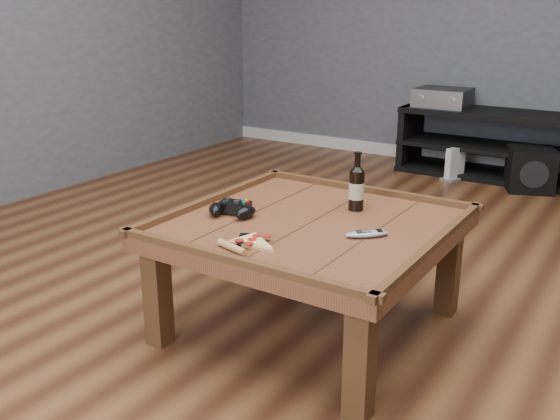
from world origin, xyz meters
The scene contains 12 objects.
ground centered at (0.00, 0.00, 0.00)m, with size 6.00×6.00×0.00m, color #3F2012.
baseboard centered at (0.00, 2.99, 0.05)m, with size 5.00×0.02×0.10m, color silver.
coffee_table centered at (0.00, 0.00, 0.39)m, with size 1.03×1.03×0.48m.
media_console centered at (0.00, 2.75, 0.25)m, with size 1.40×0.45×0.50m.
beer_bottle centered at (0.08, 0.23, 0.55)m, with size 0.06×0.06×0.24m.
game_controller centered at (-0.30, -0.10, 0.48)m, with size 0.21×0.17×0.06m.
pizza_slice centered at (-0.06, -0.33, 0.46)m, with size 0.20×0.27×0.03m.
smartphone centered at (-0.08, -0.31, 0.46)m, with size 0.10×0.12×0.01m.
remote_control centered at (0.25, -0.03, 0.46)m, with size 0.15×0.15×0.02m.
av_receiver centered at (-0.43, 2.74, 0.57)m, with size 0.40×0.34×0.14m.
subwoofer centered at (0.30, 2.54, 0.15)m, with size 0.39×0.39×0.30m.
game_console centered at (-0.22, 2.52, 0.11)m, with size 0.17×0.22×0.24m.
Camera 1 is at (1.12, -1.96, 1.24)m, focal length 40.00 mm.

